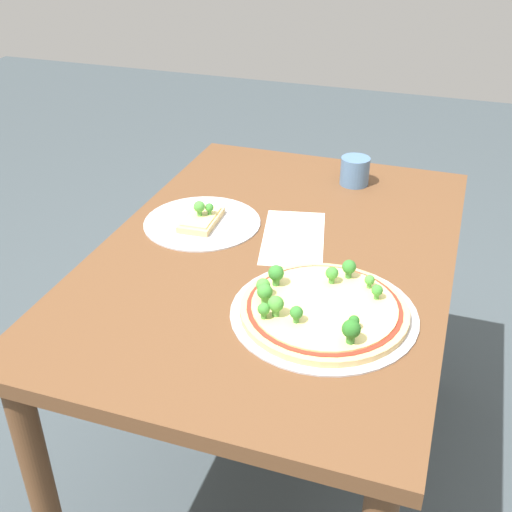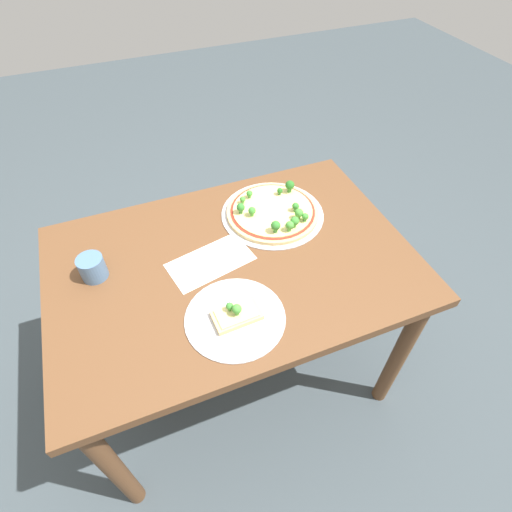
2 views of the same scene
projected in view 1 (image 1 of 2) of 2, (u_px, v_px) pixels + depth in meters
The scene contains 6 objects.
ground_plane at pixel (272, 468), 1.93m from camera, with size 8.00×8.00×0.00m, color #3D474C.
dining_table at pixel (275, 286), 1.59m from camera, with size 1.21×0.83×0.77m.
pizza_tray_whole at pixel (322, 308), 1.31m from camera, with size 0.39×0.39×0.07m.
pizza_tray_slice at pixel (202, 220), 1.65m from camera, with size 0.30×0.30×0.06m.
drinking_cup at pixel (355, 171), 1.85m from camera, with size 0.08×0.08×0.08m, color #4C7099.
paper_menu at pixel (293, 237), 1.59m from camera, with size 0.28×0.15×0.00m, color white.
Camera 1 is at (1.28, 0.38, 1.54)m, focal length 45.00 mm.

